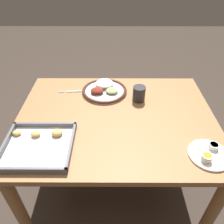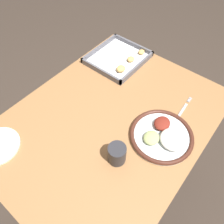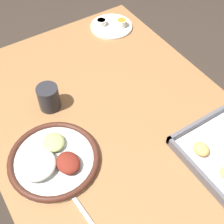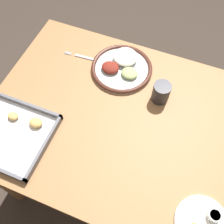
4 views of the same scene
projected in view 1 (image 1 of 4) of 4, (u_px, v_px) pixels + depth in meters
The scene contains 7 objects.
ground_plane at pixel (115, 191), 1.66m from camera, with size 8.00×8.00×0.00m, color #382D26.
dining_table at pixel (116, 131), 1.27m from camera, with size 1.09×0.84×0.73m.
dinner_plate at pixel (104, 90), 1.39m from camera, with size 0.28×0.28×0.05m.
fork at pixel (78, 91), 1.39m from camera, with size 0.22×0.03×0.00m.
saucer_plate at pixel (209, 154), 0.98m from camera, with size 0.19×0.19×0.04m.
baking_tray at pixel (39, 145), 1.02m from camera, with size 0.32×0.29×0.04m.
drinking_cup at pixel (139, 94), 1.29m from camera, with size 0.07×0.07×0.09m.
Camera 1 is at (0.02, 0.93, 1.50)m, focal length 35.00 mm.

